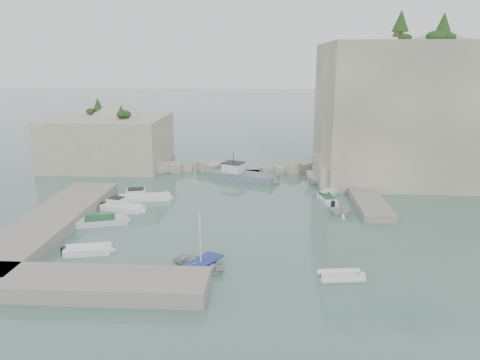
# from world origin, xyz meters

# --- Properties ---
(ground) EXTENTS (400.00, 400.00, 0.00)m
(ground) POSITION_xyz_m (0.00, 0.00, 0.00)
(ground) COLOR slate
(ground) RESTS_ON ground
(cliff_east) EXTENTS (26.00, 22.00, 17.00)m
(cliff_east) POSITION_xyz_m (23.00, 23.00, 8.50)
(cliff_east) COLOR beige
(cliff_east) RESTS_ON ground
(cliff_terrace) EXTENTS (8.00, 10.00, 2.50)m
(cliff_terrace) POSITION_xyz_m (13.00, 18.00, 1.25)
(cliff_terrace) COLOR beige
(cliff_terrace) RESTS_ON ground
(outcrop_west) EXTENTS (16.00, 14.00, 7.00)m
(outcrop_west) POSITION_xyz_m (-20.00, 25.00, 3.50)
(outcrop_west) COLOR beige
(outcrop_west) RESTS_ON ground
(quay_west) EXTENTS (5.00, 24.00, 1.10)m
(quay_west) POSITION_xyz_m (-17.00, -1.00, 0.55)
(quay_west) COLOR #9E9689
(quay_west) RESTS_ON ground
(quay_south) EXTENTS (18.00, 4.00, 1.10)m
(quay_south) POSITION_xyz_m (-10.00, -12.50, 0.55)
(quay_south) COLOR #9E9689
(quay_south) RESTS_ON ground
(ledge_east) EXTENTS (3.00, 16.00, 0.80)m
(ledge_east) POSITION_xyz_m (13.50, 10.00, 0.40)
(ledge_east) COLOR #9E9689
(ledge_east) RESTS_ON ground
(breakwater) EXTENTS (28.00, 3.00, 1.40)m
(breakwater) POSITION_xyz_m (-1.00, 22.00, 0.70)
(breakwater) COLOR beige
(breakwater) RESTS_ON ground
(motorboat_a) EXTENTS (6.38, 3.11, 1.40)m
(motorboat_a) POSITION_xyz_m (-10.65, 8.18, 0.00)
(motorboat_a) COLOR white
(motorboat_a) RESTS_ON ground
(motorboat_c) EXTENTS (5.77, 3.61, 0.70)m
(motorboat_c) POSITION_xyz_m (-12.81, 0.41, 0.00)
(motorboat_c) COLOR silver
(motorboat_c) RESTS_ON ground
(motorboat_e) EXTENTS (4.18, 2.42, 0.70)m
(motorboat_e) POSITION_xyz_m (-11.43, -6.30, 0.00)
(motorboat_e) COLOR white
(motorboat_e) RESTS_ON ground
(motorboat_b) EXTENTS (5.11, 2.74, 1.40)m
(motorboat_b) POSITION_xyz_m (-11.91, 4.50, 0.00)
(motorboat_b) COLOR white
(motorboat_b) RESTS_ON ground
(rowboat) EXTENTS (5.33, 4.87, 0.90)m
(rowboat) POSITION_xyz_m (-2.02, -8.62, 0.00)
(rowboat) COLOR silver
(rowboat) RESTS_ON ground
(inflatable_dinghy) EXTENTS (3.61, 2.08, 0.44)m
(inflatable_dinghy) POSITION_xyz_m (8.06, -9.53, 0.00)
(inflatable_dinghy) COLOR silver
(inflatable_dinghy) RESTS_ON ground
(tender_east_a) EXTENTS (2.93, 2.55, 1.50)m
(tender_east_a) POSITION_xyz_m (10.09, 4.39, 0.00)
(tender_east_a) COLOR white
(tender_east_a) RESTS_ON ground
(tender_east_b) EXTENTS (1.91, 3.95, 0.70)m
(tender_east_b) POSITION_xyz_m (9.37, 8.69, 0.00)
(tender_east_b) COLOR white
(tender_east_b) RESTS_ON ground
(tender_east_c) EXTENTS (3.21, 4.80, 0.70)m
(tender_east_c) POSITION_xyz_m (9.78, 11.33, 0.00)
(tender_east_c) COLOR silver
(tender_east_c) RESTS_ON ground
(tender_east_d) EXTENTS (5.37, 4.20, 1.97)m
(tender_east_d) POSITION_xyz_m (9.82, 15.35, 0.00)
(tender_east_d) COLOR white
(tender_east_d) RESTS_ON ground
(work_boat) EXTENTS (9.56, 6.23, 2.20)m
(work_boat) POSITION_xyz_m (-0.07, 17.76, 0.00)
(work_boat) COLOR slate
(work_boat) RESTS_ON ground
(rowboat_mast) EXTENTS (0.10, 0.10, 4.20)m
(rowboat_mast) POSITION_xyz_m (-2.02, -8.62, 2.55)
(rowboat_mast) COLOR white
(rowboat_mast) RESTS_ON rowboat
(vegetation) EXTENTS (53.48, 13.88, 13.40)m
(vegetation) POSITION_xyz_m (17.83, 24.40, 17.93)
(vegetation) COLOR #1E4219
(vegetation) RESTS_ON ground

